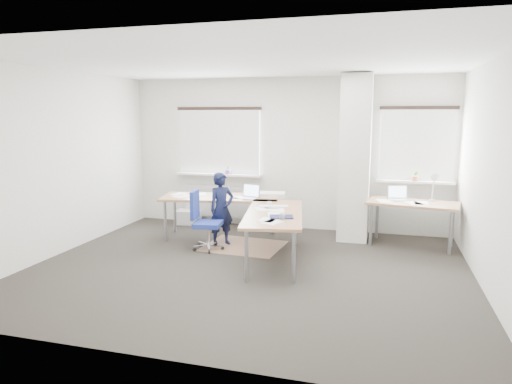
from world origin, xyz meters
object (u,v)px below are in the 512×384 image
(task_chair, at_px, (206,233))
(person, at_px, (222,209))
(desk_side, at_px, (413,205))
(desk_main, at_px, (248,206))

(task_chair, bearing_deg, person, 58.03)
(desk_side, bearing_deg, task_chair, -150.86)
(desk_main, bearing_deg, desk_side, 8.10)
(task_chair, distance_m, person, 0.49)
(desk_main, height_order, desk_side, desk_side)
(desk_main, height_order, task_chair, desk_main)
(person, bearing_deg, desk_side, -33.81)
(desk_side, bearing_deg, person, -155.64)
(person, bearing_deg, task_chair, -163.25)
(task_chair, height_order, person, person)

